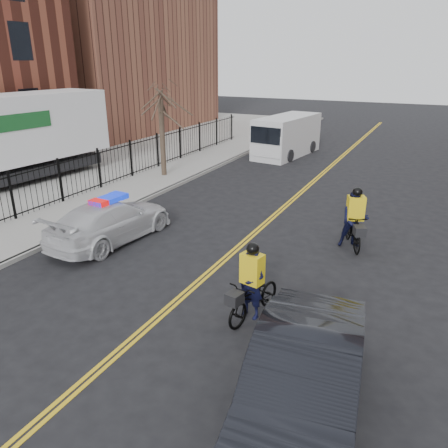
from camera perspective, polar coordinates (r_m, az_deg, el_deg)
ground at (r=12.63m, az=-4.19°, el=-8.31°), size 120.00×120.00×0.00m
center_line_left at (r=19.37m, az=7.62°, el=2.22°), size 0.10×60.00×0.01m
center_line_right at (r=19.33m, az=8.06°, el=2.15°), size 0.10×60.00×0.01m
sidewalk at (r=22.70m, az=-10.41°, el=5.03°), size 3.00×60.00×0.15m
curb at (r=21.86m, az=-7.22°, el=4.60°), size 0.20×60.00×0.15m
iron_fence at (r=23.38m, az=-13.55°, el=7.60°), size 0.12×28.00×2.00m
lot_pad at (r=30.06m, az=-26.88°, el=6.86°), size 18.00×60.00×0.02m
warehouse_far at (r=44.07m, az=-15.36°, el=21.33°), size 14.00×18.00×14.00m
street_tree at (r=23.70m, az=-8.23°, el=14.36°), size 3.20×3.20×4.80m
police_cruiser at (r=16.00m, az=-14.55°, el=0.43°), size 2.41×5.17×1.62m
dark_sedan at (r=8.11m, az=10.17°, el=-20.07°), size 2.54×5.50×1.74m
cargo_van at (r=29.74m, az=8.07°, el=11.23°), size 2.97×6.35×2.57m
cyclist_near at (r=11.01m, az=3.60°, el=-8.79°), size 1.12×2.16×2.02m
cyclist_far at (r=15.52m, az=16.61°, el=0.00°), size 1.41×2.18×2.14m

